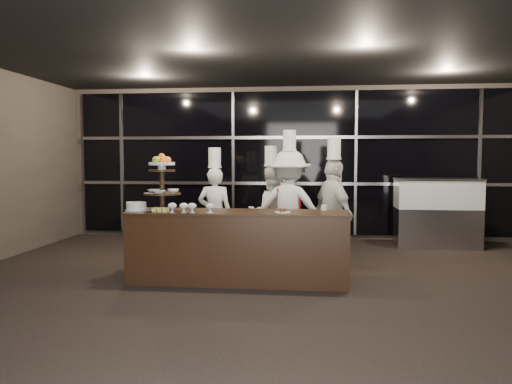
# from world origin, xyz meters

# --- Properties ---
(room) EXTENTS (10.00, 10.00, 10.00)m
(room) POSITION_xyz_m (0.00, 0.00, 1.50)
(room) COLOR black
(room) RESTS_ON ground
(window_wall) EXTENTS (8.60, 0.10, 2.80)m
(window_wall) POSITION_xyz_m (0.00, 4.94, 1.50)
(window_wall) COLOR black
(window_wall) RESTS_ON ground
(buffet_counter) EXTENTS (2.84, 0.74, 0.92)m
(buffet_counter) POSITION_xyz_m (-0.59, 1.41, 0.47)
(buffet_counter) COLOR black
(buffet_counter) RESTS_ON ground
(display_stand) EXTENTS (0.48, 0.48, 0.74)m
(display_stand) POSITION_xyz_m (-1.59, 1.41, 1.34)
(display_stand) COLOR black
(display_stand) RESTS_ON buffet_counter
(compotes) EXTENTS (0.60, 0.11, 0.12)m
(compotes) POSITION_xyz_m (-1.18, 1.19, 1.00)
(compotes) COLOR silver
(compotes) RESTS_ON buffet_counter
(layer_cake) EXTENTS (0.30, 0.30, 0.11)m
(layer_cake) POSITION_xyz_m (-1.93, 1.36, 0.97)
(layer_cake) COLOR white
(layer_cake) RESTS_ON buffet_counter
(pastry_squares) EXTENTS (0.20, 0.13, 0.05)m
(pastry_squares) POSITION_xyz_m (-1.57, 1.25, 0.95)
(pastry_squares) COLOR #DAC66A
(pastry_squares) RESTS_ON buffet_counter
(small_plate) EXTENTS (0.20, 0.20, 0.05)m
(small_plate) POSITION_xyz_m (-0.02, 1.31, 0.94)
(small_plate) COLOR white
(small_plate) RESTS_ON buffet_counter
(chef_cup) EXTENTS (0.08, 0.08, 0.07)m
(chef_cup) POSITION_xyz_m (0.51, 1.66, 0.96)
(chef_cup) COLOR white
(chef_cup) RESTS_ON buffet_counter
(display_case) EXTENTS (1.46, 0.64, 1.24)m
(display_case) POSITION_xyz_m (2.60, 4.30, 0.69)
(display_case) COLOR #A5A5AA
(display_case) RESTS_ON ground
(chef_a) EXTENTS (0.55, 0.38, 1.76)m
(chef_a) POSITION_xyz_m (-1.13, 2.60, 0.77)
(chef_a) COLOR white
(chef_a) RESTS_ON ground
(chef_b) EXTENTS (0.84, 0.72, 1.79)m
(chef_b) POSITION_xyz_m (-0.27, 2.70, 0.76)
(chef_b) COLOR silver
(chef_b) RESTS_ON ground
(chef_c) EXTENTS (1.18, 0.78, 2.01)m
(chef_c) POSITION_xyz_m (0.02, 2.43, 0.86)
(chef_c) COLOR silver
(chef_c) RESTS_ON ground
(chef_d) EXTENTS (0.78, 1.01, 1.89)m
(chef_d) POSITION_xyz_m (0.66, 2.29, 0.81)
(chef_d) COLOR silver
(chef_d) RESTS_ON ground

